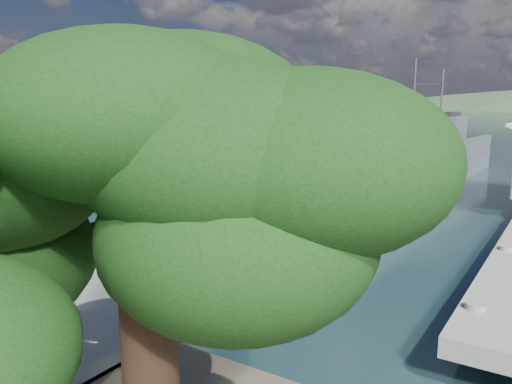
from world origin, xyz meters
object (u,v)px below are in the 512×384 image
Objects in this scene: landing_craft at (381,172)px; military_truck at (251,195)px; overhang_tree at (141,208)px; soldier at (147,222)px.

landing_craft is 4.94× the size of military_truck.
soldier is at bearing 135.34° from overhang_tree.
overhang_tree is (8.16, -14.36, 2.84)m from military_truck.
soldier is at bearing -112.87° from military_truck.
landing_craft is 20.71m from military_truck.
landing_craft is at bearing 104.88° from overhang_tree.
landing_craft is 36.45m from overhang_tree.
military_truck is (1.14, -20.64, 1.33)m from landing_craft.
military_truck is at bearing 28.88° from soldier.
soldier is 15.29m from overhang_tree.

